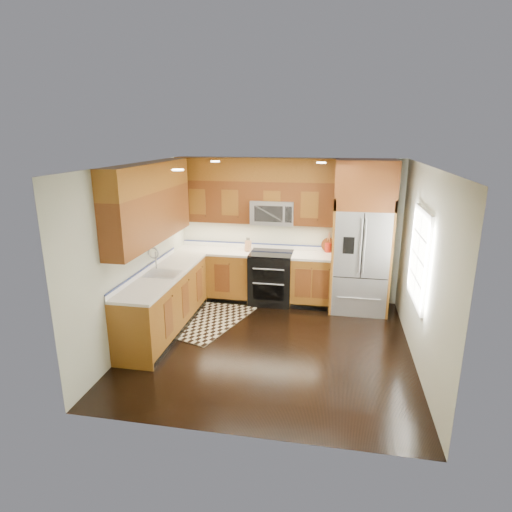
% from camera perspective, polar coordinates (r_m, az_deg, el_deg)
% --- Properties ---
extents(ground, '(4.00, 4.00, 0.00)m').
position_cam_1_polar(ground, '(6.43, 1.95, -11.80)').
color(ground, black).
rests_on(ground, ground).
extents(wall_back, '(4.00, 0.02, 2.60)m').
position_cam_1_polar(wall_back, '(7.86, 4.26, 3.48)').
color(wall_back, beige).
rests_on(wall_back, ground).
extents(wall_left, '(0.02, 4.00, 2.60)m').
position_cam_1_polar(wall_left, '(6.52, -15.57, 0.31)').
color(wall_left, beige).
rests_on(wall_left, ground).
extents(wall_right, '(0.02, 4.00, 2.60)m').
position_cam_1_polar(wall_right, '(5.99, 21.35, -1.60)').
color(wall_right, beige).
rests_on(wall_right, ground).
extents(window, '(0.04, 1.10, 1.30)m').
position_cam_1_polar(window, '(6.15, 20.91, -0.15)').
color(window, white).
rests_on(window, ground).
extents(base_cabinets, '(2.85, 3.00, 0.90)m').
position_cam_1_polar(base_cabinets, '(7.30, -6.55, -4.53)').
color(base_cabinets, '#91561C').
rests_on(base_cabinets, ground).
extents(countertop, '(2.86, 3.01, 0.04)m').
position_cam_1_polar(countertop, '(7.22, -5.33, -0.80)').
color(countertop, silver).
rests_on(countertop, base_cabinets).
extents(upper_cabinets, '(2.85, 3.00, 1.15)m').
position_cam_1_polar(upper_cabinets, '(7.07, -5.88, 8.01)').
color(upper_cabinets, brown).
rests_on(upper_cabinets, ground).
extents(range, '(0.76, 0.67, 0.95)m').
position_cam_1_polar(range, '(7.80, 2.03, -2.93)').
color(range, black).
rests_on(range, ground).
extents(microwave, '(0.76, 0.40, 0.42)m').
position_cam_1_polar(microwave, '(7.62, 2.26, 5.88)').
color(microwave, '#B2B2B7').
rests_on(microwave, ground).
extents(refrigerator, '(0.98, 0.75, 2.60)m').
position_cam_1_polar(refrigerator, '(7.47, 13.90, 2.41)').
color(refrigerator, '#B2B2B7').
rests_on(refrigerator, ground).
extents(sink_faucet, '(0.54, 0.44, 0.37)m').
position_cam_1_polar(sink_faucet, '(6.70, -12.50, -1.81)').
color(sink_faucet, '#B2B2B7').
rests_on(sink_faucet, countertop).
extents(rug, '(1.44, 1.87, 0.01)m').
position_cam_1_polar(rug, '(7.27, -6.41, -8.42)').
color(rug, black).
rests_on(rug, ground).
extents(knife_block, '(0.10, 0.13, 0.25)m').
position_cam_1_polar(knife_block, '(7.77, -1.07, 1.41)').
color(knife_block, tan).
rests_on(knife_block, countertop).
extents(utensil_crock, '(0.16, 0.16, 0.36)m').
position_cam_1_polar(utensil_crock, '(7.81, 9.61, 1.44)').
color(utensil_crock, maroon).
rests_on(utensil_crock, countertop).
extents(cutting_board, '(0.28, 0.28, 0.02)m').
position_cam_1_polar(cutting_board, '(7.84, 9.61, 0.62)').
color(cutting_board, brown).
rests_on(cutting_board, countertop).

